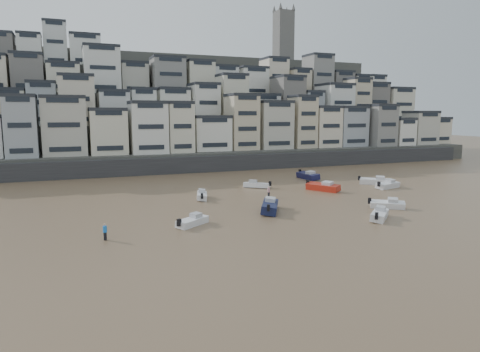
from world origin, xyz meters
name	(u,v)px	position (x,y,z in m)	size (l,w,h in m)	color
ground	(357,281)	(0.00, 0.00, 0.00)	(400.00, 400.00, 0.00)	olive
harbor_wall	(215,163)	(10.00, 65.00, 1.75)	(140.00, 3.00, 3.50)	#38383A
hillside	(189,113)	(14.73, 104.84, 13.01)	(141.04, 66.00, 50.00)	#4C4C47
boat_a	(380,213)	(14.70, 15.30, 0.74)	(5.41, 1.77, 1.47)	silver
boat_b	(387,203)	(19.73, 19.81, 0.67)	(4.94, 1.62, 1.35)	silver
boat_c	(270,205)	(4.04, 23.95, 0.90)	(6.63, 2.17, 1.81)	#13193B
boat_d	(388,184)	(30.71, 32.60, 0.75)	(5.54, 1.81, 1.51)	silver
boat_e	(323,186)	(18.95, 34.62, 0.85)	(6.22, 2.03, 1.70)	#AB2315
boat_f	(202,195)	(-1.85, 35.38, 0.66)	(4.87, 1.59, 1.33)	white
boat_g	(375,180)	(31.35, 36.66, 0.82)	(5.99, 1.96, 1.63)	silver
boat_h	(257,184)	(9.88, 41.41, 0.68)	(4.99, 1.63, 1.36)	white
boat_i	(308,175)	(23.37, 46.99, 0.87)	(6.42, 2.10, 1.75)	#14153E
boat_j	(192,220)	(-7.32, 20.75, 0.66)	(4.81, 1.57, 1.31)	white
person_blue	(105,232)	(-17.09, 18.40, 0.87)	(0.44, 0.44, 1.74)	blue
person_pink	(269,192)	(8.02, 32.67, 0.87)	(0.44, 0.44, 1.74)	#BB848D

